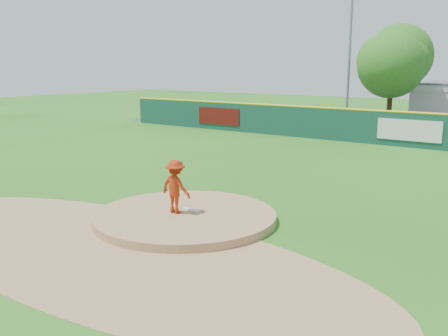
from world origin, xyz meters
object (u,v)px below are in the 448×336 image
Objects in this scene: deciduous_tree at (392,66)px; pitcher at (176,187)px; van at (366,120)px; playground_slide at (217,112)px; light_pole_left at (350,46)px.

pitcher is at bearing -86.00° from deciduous_tree.
playground_slide is (-11.54, -2.81, 0.16)m from van.
pitcher is 26.43m from playground_slide.
pitcher is 0.15× the size of light_pole_left.
deciduous_tree is at bearing -26.57° from light_pole_left.
pitcher is 0.32× the size of van.
playground_slide is 13.91m from deciduous_tree.
light_pole_left reaches higher than playground_slide.
playground_slide is at bearing -166.06° from deciduous_tree.
light_pole_left is at bearing 45.14° from van.
playground_slide is (-14.78, 21.91, -0.18)m from pitcher.
pitcher is 28.19m from light_pole_left.
pitcher is 0.52× the size of playground_slide.
van is 6.37m from light_pole_left.
deciduous_tree is (-1.76, 25.14, 3.49)m from pitcher.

